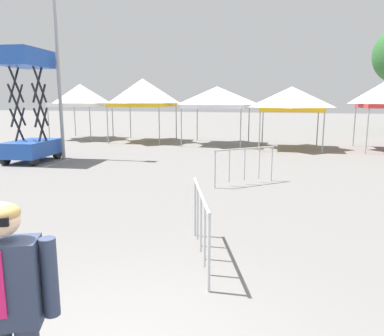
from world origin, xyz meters
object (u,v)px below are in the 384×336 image
Objects in this scene: canopy_tent_left_of_center at (143,93)px; scissor_lift at (30,129)px; light_pole_near_lift at (57,47)px; crowd_barrier_mid_lot at (245,159)px; canopy_tent_center at (217,97)px; person_foreground at (11,308)px; crowd_barrier_near_person at (201,212)px; canopy_tent_behind_left at (81,95)px; canopy_tent_far_left at (292,99)px.

canopy_tent_left_of_center is 0.84× the size of scissor_lift.
light_pole_near_lift is 9.22m from crowd_barrier_mid_lot.
canopy_tent_left_of_center is 1.12× the size of canopy_tent_center.
person_foreground is 0.23× the size of light_pole_near_lift.
crowd_barrier_near_person is at bearing -44.73° from light_pole_near_lift.
canopy_tent_behind_left is at bearing 109.87° from scissor_lift.
canopy_tent_far_left is (12.70, -1.19, -0.24)m from canopy_tent_behind_left.
canopy_tent_behind_left is 0.93× the size of canopy_tent_left_of_center.
canopy_tent_behind_left is 1.90× the size of person_foreground.
person_foreground reaches higher than crowd_barrier_mid_lot.
crowd_barrier_near_person is at bearing -93.81° from canopy_tent_far_left.
canopy_tent_behind_left is 1.07× the size of canopy_tent_far_left.
light_pole_near_lift is at bearing -146.26° from canopy_tent_far_left.
canopy_tent_left_of_center reaches higher than person_foreground.
canopy_tent_far_left is at bearing 86.19° from crowd_barrier_near_person.
canopy_tent_left_of_center is at bearing 173.63° from canopy_tent_far_left.
canopy_tent_far_left is 12.08m from scissor_lift.
light_pole_near_lift reaches higher than canopy_tent_left_of_center.
scissor_lift is at bearing -126.91° from canopy_tent_center.
canopy_tent_left_of_center is 7.18m from light_pole_near_lift.
canopy_tent_behind_left is 8.80m from canopy_tent_center.
person_foreground is at bearing -94.58° from canopy_tent_far_left.
canopy_tent_behind_left is at bearing 139.67° from crowd_barrier_mid_lot.
crowd_barrier_near_person is (7.47, -14.97, -2.09)m from canopy_tent_left_of_center.
crowd_barrier_mid_lot is at bearing -40.33° from canopy_tent_behind_left.
canopy_tent_left_of_center is 1.84× the size of crowd_barrier_near_person.
canopy_tent_center is 0.41× the size of light_pole_near_lift.
crowd_barrier_mid_lot is at bearing -18.65° from light_pole_near_lift.
crowd_barrier_mid_lot is at bearing -10.79° from scissor_lift.
canopy_tent_left_of_center reaches higher than canopy_tent_far_left.
canopy_tent_center is (8.78, -0.53, -0.14)m from canopy_tent_behind_left.
light_pole_near_lift is (-9.02, -6.02, 2.03)m from canopy_tent_far_left.
crowd_barrier_mid_lot and crowd_barrier_near_person have the same top height.
canopy_tent_far_left is 1.60× the size of crowd_barrier_near_person.
canopy_tent_left_of_center reaches higher than crowd_barrier_mid_lot.
scissor_lift is 2.43× the size of person_foreground.
light_pole_near_lift reaches higher than crowd_barrier_near_person.
canopy_tent_far_left is at bearing 83.25° from crowd_barrier_mid_lot.
canopy_tent_behind_left is 2.18× the size of crowd_barrier_mid_lot.
canopy_tent_behind_left reaches higher than crowd_barrier_mid_lot.
canopy_tent_behind_left reaches higher than canopy_tent_far_left.
scissor_lift is at bearing 128.96° from person_foreground.
scissor_lift is 11.23m from crowd_barrier_near_person.
canopy_tent_left_of_center reaches higher than crowd_barrier_near_person.
scissor_lift reaches higher than crowd_barrier_near_person.
canopy_tent_center is at bearing 101.50° from crowd_barrier_near_person.
scissor_lift is (2.98, -8.25, -1.41)m from canopy_tent_behind_left.
crowd_barrier_mid_lot is at bearing -72.87° from canopy_tent_center.
light_pole_near_lift is (-5.10, -6.68, 1.93)m from canopy_tent_center.
canopy_tent_center reaches higher than crowd_barrier_mid_lot.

